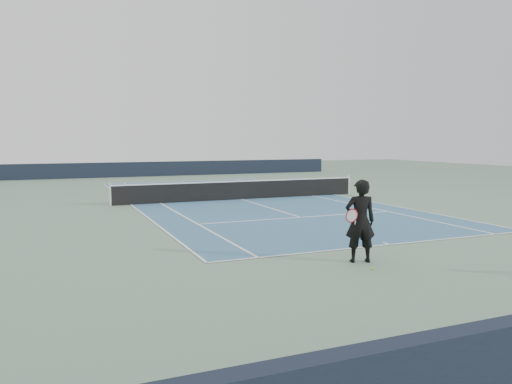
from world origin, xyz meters
name	(u,v)px	position (x,y,z in m)	size (l,w,h in m)	color
ground	(241,199)	(0.00, 0.00, 0.00)	(80.00, 80.00, 0.00)	slate
court_surface	(241,199)	(0.00, 0.00, 0.01)	(10.97, 23.77, 0.01)	#3B698B
tennis_net	(241,190)	(0.00, 0.00, 0.50)	(12.90, 0.10, 1.07)	silver
windscreen_far	(164,169)	(0.00, 17.88, 0.60)	(30.00, 0.25, 1.20)	black
tennis_player	(360,221)	(-1.96, -13.21, 1.03)	(0.91, 0.77, 2.05)	black
tennis_ball	(373,268)	(-2.11, -13.97, 0.03)	(0.07, 0.07, 0.07)	#C7D52B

